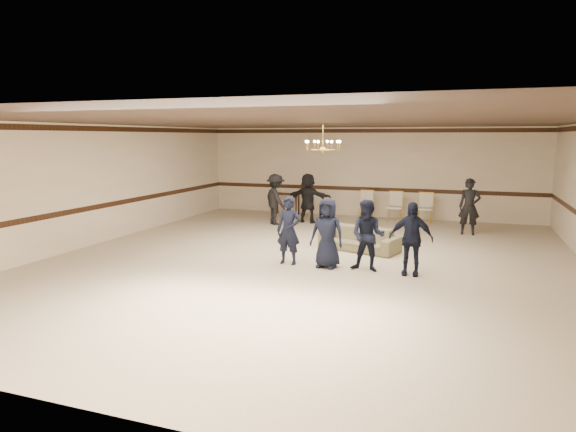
{
  "coord_description": "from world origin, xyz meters",
  "views": [
    {
      "loc": [
        3.33,
        -10.9,
        2.87
      ],
      "look_at": [
        -0.37,
        -0.5,
        1.11
      ],
      "focal_mm": 31.14,
      "sensor_mm": 36.0,
      "label": 1
    }
  ],
  "objects_px": {
    "boy_b": "(327,233)",
    "adult_left": "(276,199)",
    "adult_mid": "(308,198)",
    "boy_d": "(411,239)",
    "boy_c": "(368,236)",
    "adult_right": "(469,207)",
    "settee": "(359,239)",
    "chandelier": "(323,136)",
    "banquet_chair_left": "(366,206)",
    "console_table": "(287,204)",
    "boy_a": "(289,231)",
    "banquet_chair_right": "(425,208)",
    "banquet_chair_mid": "(395,207)"
  },
  "relations": [
    {
      "from": "chandelier",
      "to": "boy_a",
      "type": "distance_m",
      "value": 2.59
    },
    {
      "from": "boy_a",
      "to": "adult_right",
      "type": "distance_m",
      "value": 6.36
    },
    {
      "from": "banquet_chair_mid",
      "to": "banquet_chair_right",
      "type": "relative_size",
      "value": 1.0
    },
    {
      "from": "boy_a",
      "to": "banquet_chair_left",
      "type": "relative_size",
      "value": 1.54
    },
    {
      "from": "boy_a",
      "to": "banquet_chair_right",
      "type": "relative_size",
      "value": 1.54
    },
    {
      "from": "adult_right",
      "to": "boy_b",
      "type": "bearing_deg",
      "value": -121.7
    },
    {
      "from": "settee",
      "to": "banquet_chair_mid",
      "type": "xyz_separation_m",
      "value": [
        0.25,
        4.76,
        0.21
      ]
    },
    {
      "from": "adult_mid",
      "to": "banquet_chair_mid",
      "type": "height_order",
      "value": "adult_mid"
    },
    {
      "from": "chandelier",
      "to": "banquet_chair_right",
      "type": "distance_m",
      "value": 6.09
    },
    {
      "from": "boy_b",
      "to": "banquet_chair_left",
      "type": "relative_size",
      "value": 1.54
    },
    {
      "from": "boy_a",
      "to": "adult_right",
      "type": "height_order",
      "value": "adult_right"
    },
    {
      "from": "banquet_chair_left",
      "to": "console_table",
      "type": "relative_size",
      "value": 1.06
    },
    {
      "from": "settee",
      "to": "boy_c",
      "type": "bearing_deg",
      "value": -56.41
    },
    {
      "from": "chandelier",
      "to": "adult_mid",
      "type": "distance_m",
      "value": 4.76
    },
    {
      "from": "settee",
      "to": "adult_right",
      "type": "relative_size",
      "value": 1.21
    },
    {
      "from": "boy_b",
      "to": "adult_right",
      "type": "relative_size",
      "value": 0.93
    },
    {
      "from": "boy_c",
      "to": "banquet_chair_left",
      "type": "distance_m",
      "value": 6.79
    },
    {
      "from": "boy_a",
      "to": "chandelier",
      "type": "bearing_deg",
      "value": 77.39
    },
    {
      "from": "adult_mid",
      "to": "boy_d",
      "type": "bearing_deg",
      "value": 134.56
    },
    {
      "from": "boy_c",
      "to": "banquet_chair_left",
      "type": "height_order",
      "value": "boy_c"
    },
    {
      "from": "adult_left",
      "to": "adult_mid",
      "type": "height_order",
      "value": "same"
    },
    {
      "from": "boy_a",
      "to": "boy_d",
      "type": "distance_m",
      "value": 2.7
    },
    {
      "from": "adult_right",
      "to": "console_table",
      "type": "height_order",
      "value": "adult_right"
    },
    {
      "from": "adult_left",
      "to": "adult_right",
      "type": "relative_size",
      "value": 1.0
    },
    {
      "from": "settee",
      "to": "adult_right",
      "type": "xyz_separation_m",
      "value": [
        2.62,
        3.15,
        0.54
      ]
    },
    {
      "from": "boy_b",
      "to": "console_table",
      "type": "xyz_separation_m",
      "value": [
        -3.41,
        6.86,
        -0.37
      ]
    },
    {
      "from": "boy_d",
      "to": "banquet_chair_mid",
      "type": "xyz_separation_m",
      "value": [
        -1.21,
        6.66,
        -0.27
      ]
    },
    {
      "from": "banquet_chair_left",
      "to": "settee",
      "type": "bearing_deg",
      "value": -75.53
    },
    {
      "from": "banquet_chair_left",
      "to": "banquet_chair_right",
      "type": "distance_m",
      "value": 2.0
    },
    {
      "from": "boy_d",
      "to": "settee",
      "type": "height_order",
      "value": "boy_d"
    },
    {
      "from": "boy_c",
      "to": "adult_mid",
      "type": "distance_m",
      "value": 6.24
    },
    {
      "from": "adult_mid",
      "to": "banquet_chair_mid",
      "type": "bearing_deg",
      "value": -147.47
    },
    {
      "from": "console_table",
      "to": "adult_mid",
      "type": "bearing_deg",
      "value": -45.26
    },
    {
      "from": "boy_b",
      "to": "adult_left",
      "type": "distance_m",
      "value": 5.64
    },
    {
      "from": "boy_c",
      "to": "settee",
      "type": "distance_m",
      "value": 2.04
    },
    {
      "from": "console_table",
      "to": "boy_a",
      "type": "bearing_deg",
      "value": -67.29
    },
    {
      "from": "banquet_chair_mid",
      "to": "console_table",
      "type": "distance_m",
      "value": 4.01
    },
    {
      "from": "adult_mid",
      "to": "adult_right",
      "type": "bearing_deg",
      "value": -175.78
    },
    {
      "from": "boy_c",
      "to": "adult_right",
      "type": "distance_m",
      "value": 5.45
    },
    {
      "from": "adult_right",
      "to": "banquet_chair_mid",
      "type": "relative_size",
      "value": 1.66
    },
    {
      "from": "boy_b",
      "to": "adult_left",
      "type": "bearing_deg",
      "value": 128.2
    },
    {
      "from": "banquet_chair_mid",
      "to": "adult_mid",
      "type": "bearing_deg",
      "value": -159.52
    },
    {
      "from": "banquet_chair_left",
      "to": "console_table",
      "type": "height_order",
      "value": "banquet_chair_left"
    },
    {
      "from": "boy_b",
      "to": "banquet_chair_mid",
      "type": "bearing_deg",
      "value": 90.52
    },
    {
      "from": "boy_b",
      "to": "adult_mid",
      "type": "xyz_separation_m",
      "value": [
        -2.14,
        5.45,
        0.06
      ]
    },
    {
      "from": "settee",
      "to": "banquet_chair_right",
      "type": "bearing_deg",
      "value": 92.35
    },
    {
      "from": "boy_d",
      "to": "adult_left",
      "type": "distance_m",
      "value": 6.78
    },
    {
      "from": "chandelier",
      "to": "settee",
      "type": "relative_size",
      "value": 0.47
    },
    {
      "from": "banquet_chair_left",
      "to": "banquet_chair_mid",
      "type": "bearing_deg",
      "value": 5.53
    },
    {
      "from": "boy_c",
      "to": "settee",
      "type": "height_order",
      "value": "boy_c"
    }
  ]
}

